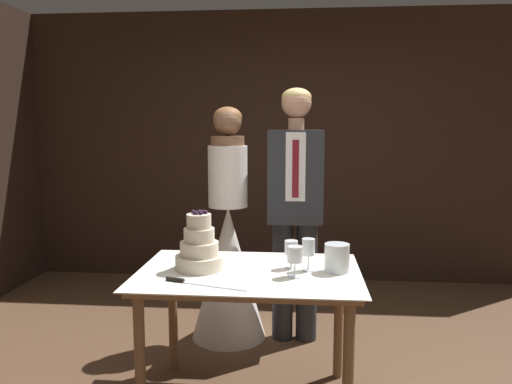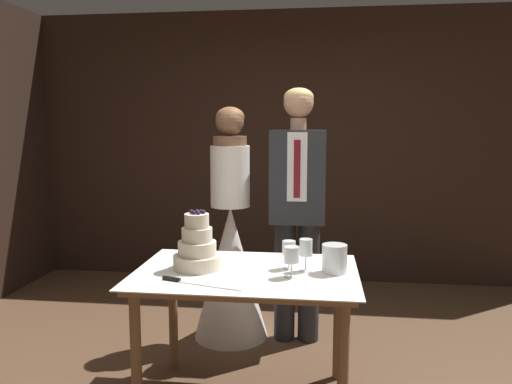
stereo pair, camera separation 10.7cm
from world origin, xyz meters
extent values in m
cube|color=black|center=(0.00, 2.46, 1.33)|extent=(5.31, 0.12, 2.66)
cylinder|color=brown|center=(-0.62, -0.24, 0.36)|extent=(0.06, 0.06, 0.72)
cylinder|color=brown|center=(0.42, -0.24, 0.36)|extent=(0.06, 0.06, 0.72)
cylinder|color=brown|center=(-0.62, 0.41, 0.36)|extent=(0.06, 0.06, 0.72)
cylinder|color=brown|center=(0.42, 0.41, 0.36)|extent=(0.06, 0.06, 0.72)
cube|color=brown|center=(-0.10, 0.09, 0.74)|extent=(1.16, 0.77, 0.03)
cube|color=white|center=(-0.10, 0.09, 0.76)|extent=(1.22, 0.83, 0.01)
cylinder|color=beige|center=(-0.38, 0.10, 0.80)|extent=(0.27, 0.27, 0.08)
cylinder|color=beige|center=(-0.38, 0.10, 0.87)|extent=(0.21, 0.21, 0.08)
cylinder|color=beige|center=(-0.38, 0.10, 0.95)|extent=(0.17, 0.17, 0.08)
cylinder|color=beige|center=(-0.38, 0.10, 1.03)|extent=(0.14, 0.14, 0.08)
sphere|color=#2D1933|center=(-0.34, 0.11, 1.08)|extent=(0.02, 0.02, 0.02)
sphere|color=#2D1933|center=(-0.36, 0.12, 1.08)|extent=(0.02, 0.02, 0.02)
sphere|color=#2D1933|center=(-0.38, 0.12, 1.08)|extent=(0.02, 0.02, 0.02)
sphere|color=#2D1933|center=(-0.41, 0.11, 1.08)|extent=(0.02, 0.02, 0.02)
sphere|color=#2D1933|center=(-0.39, 0.09, 1.08)|extent=(0.02, 0.02, 0.02)
sphere|color=#2D1933|center=(-0.38, 0.08, 1.08)|extent=(0.02, 0.02, 0.02)
sphere|color=#2D1933|center=(-0.36, 0.08, 1.08)|extent=(0.02, 0.02, 0.02)
cube|color=silver|center=(-0.24, -0.20, 0.76)|extent=(0.34, 0.12, 0.00)
cylinder|color=black|center=(-0.45, -0.13, 0.77)|extent=(0.10, 0.05, 0.02)
cylinder|color=silver|center=(0.13, 0.16, 0.76)|extent=(0.07, 0.07, 0.00)
cylinder|color=silver|center=(0.13, 0.16, 0.80)|extent=(0.01, 0.01, 0.08)
cylinder|color=silver|center=(0.13, 0.16, 0.88)|extent=(0.07, 0.07, 0.08)
cylinder|color=maroon|center=(0.13, 0.16, 0.85)|extent=(0.06, 0.06, 0.02)
cylinder|color=silver|center=(0.15, 0.01, 0.76)|extent=(0.08, 0.08, 0.00)
cylinder|color=silver|center=(0.15, 0.01, 0.80)|extent=(0.01, 0.01, 0.08)
cylinder|color=silver|center=(0.15, 0.01, 0.88)|extent=(0.08, 0.08, 0.08)
cylinder|color=silver|center=(0.22, 0.13, 0.76)|extent=(0.07, 0.07, 0.00)
cylinder|color=silver|center=(0.22, 0.13, 0.80)|extent=(0.01, 0.01, 0.08)
cylinder|color=silver|center=(0.22, 0.13, 0.89)|extent=(0.07, 0.07, 0.09)
cylinder|color=maroon|center=(0.22, 0.13, 0.86)|extent=(0.06, 0.06, 0.03)
cylinder|color=silver|center=(0.38, 0.12, 0.84)|extent=(0.14, 0.14, 0.15)
cylinder|color=white|center=(0.38, 0.12, 0.79)|extent=(0.06, 0.06, 0.07)
sphere|color=#F9CC4C|center=(0.38, 0.12, 0.84)|extent=(0.02, 0.02, 0.02)
cone|color=white|center=(-0.34, 0.95, 0.49)|extent=(0.54, 0.54, 0.97)
cylinder|color=white|center=(-0.34, 0.95, 1.19)|extent=(0.28, 0.28, 0.44)
cylinder|color=brown|center=(-0.34, 0.95, 1.44)|extent=(0.24, 0.24, 0.07)
sphere|color=brown|center=(-0.34, 0.95, 1.58)|extent=(0.20, 0.20, 0.20)
ellipsoid|color=brown|center=(-0.34, 0.96, 1.61)|extent=(0.20, 0.20, 0.15)
cylinder|color=#282B30|center=(0.06, 0.95, 0.43)|extent=(0.15, 0.15, 0.87)
cylinder|color=#282B30|center=(0.23, 0.95, 0.43)|extent=(0.15, 0.15, 0.87)
cube|color=#282B30|center=(0.14, 0.95, 1.19)|extent=(0.38, 0.24, 0.65)
cube|color=white|center=(0.14, 0.83, 1.27)|extent=(0.13, 0.01, 0.47)
cube|color=maroon|center=(0.14, 0.82, 1.26)|extent=(0.04, 0.01, 0.39)
cylinder|color=tan|center=(0.14, 0.95, 1.56)|extent=(0.11, 0.11, 0.08)
sphere|color=tan|center=(0.14, 0.95, 1.70)|extent=(0.21, 0.21, 0.21)
ellipsoid|color=#D6B770|center=(0.14, 0.96, 1.74)|extent=(0.21, 0.21, 0.13)
camera|label=1|loc=(0.18, -2.54, 1.55)|focal=35.00mm
camera|label=2|loc=(0.29, -2.53, 1.55)|focal=35.00mm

